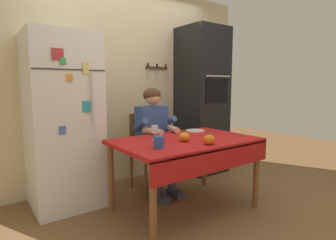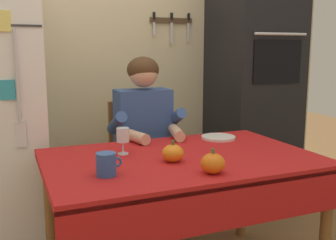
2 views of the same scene
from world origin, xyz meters
name	(u,v)px [view 2 (image 2 of 2)]	position (x,y,z in m)	size (l,w,h in m)	color
back_wall_assembly	(122,48)	(0.05, 1.35, 1.30)	(3.70, 0.13, 2.60)	beige
wall_oven	(253,79)	(1.05, 1.00, 1.05)	(0.60, 0.64, 2.10)	black
dining_table	(183,173)	(0.00, 0.08, 0.66)	(1.40, 0.90, 0.74)	brown
chair_behind_person	(138,161)	(0.01, 0.87, 0.51)	(0.40, 0.40, 0.93)	brown
seated_person	(147,135)	(0.01, 0.68, 0.74)	(0.47, 0.55, 1.25)	#38384C
coffee_mug	(106,164)	(-0.44, -0.07, 0.79)	(0.12, 0.09, 0.10)	#2D569E
wine_glass	(123,136)	(-0.27, 0.25, 0.84)	(0.07, 0.07, 0.14)	white
pumpkin_large	(173,153)	(-0.08, 0.02, 0.78)	(0.11, 0.11, 0.11)	orange
pumpkin_medium	(213,163)	(0.01, -0.22, 0.79)	(0.11, 0.11, 0.12)	orange
serving_tray	(218,137)	(0.39, 0.39, 0.75)	(0.21, 0.21, 0.02)	silver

